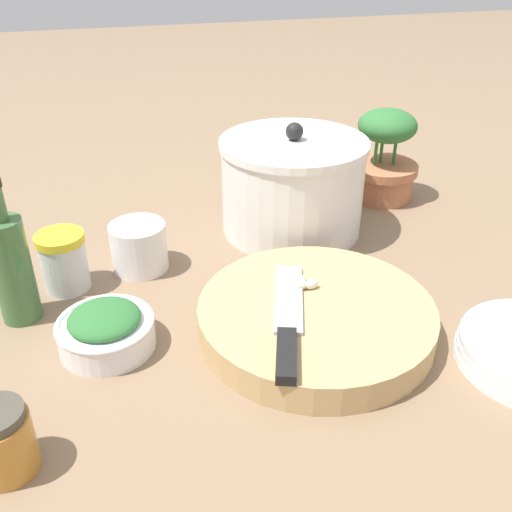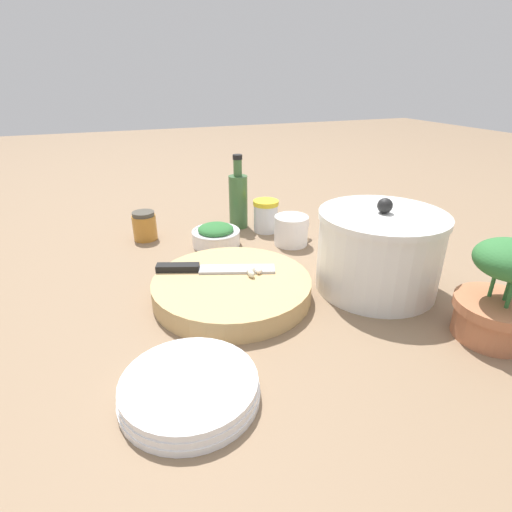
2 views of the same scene
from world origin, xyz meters
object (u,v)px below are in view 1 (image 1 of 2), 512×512
Objects in this scene: spice_jar at (64,261)px; potted_herb at (384,159)px; stock_pot at (293,185)px; herb_bowl at (106,329)px; cutting_board at (316,318)px; garlic_cloves at (301,283)px; chef_knife at (289,324)px; coffee_mug at (138,246)px; honey_jar at (1,441)px; oil_bottle at (11,266)px.

potted_herb reaches higher than spice_jar.
herb_bowl is at bearing -143.90° from stock_pot.
cutting_board is 0.05m from garlic_cloves.
herb_bowl is 1.40× the size of spice_jar.
chef_knife is 0.29m from coffee_mug.
stock_pot is (0.42, 0.39, 0.04)m from honey_jar.
herb_bowl is (-0.26, 0.04, 0.01)m from cutting_board.
cutting_board is 2.80× the size of coffee_mug.
spice_jar is at bearing 106.85° from herb_bowl.
cutting_board is 0.29m from coffee_mug.
herb_bowl is 0.50× the size of stock_pot.
honey_jar reaches higher than chef_knife.
spice_jar is at bearing -166.25° from coffee_mug.
potted_herb is (0.27, 0.35, 0.05)m from cutting_board.
herb_bowl is 0.71× the size of potted_herb.
coffee_mug is at bearing 140.27° from chef_knife.
cutting_board is 1.51× the size of oil_bottle.
oil_bottle reaches higher than spice_jar.
oil_bottle is (-0.36, 0.14, 0.06)m from cutting_board.
cutting_board is 0.44m from potted_herb.
oil_bottle reaches higher than chef_knife.
herb_bowl is 0.60× the size of oil_bottle.
stock_pot reaches higher than garlic_cloves.
cutting_board is 0.39m from oil_bottle.
cutting_board is 2.51× the size of herb_bowl.
spice_jar is at bearing 158.10° from chef_knife.
chef_knife is 0.32m from honey_jar.
oil_bottle is (-0.16, -0.08, 0.04)m from coffee_mug.
chef_knife is 2.11× the size of coffee_mug.
oil_bottle is at bearing -161.17° from potted_herb.
garlic_cloves is 0.33m from spice_jar.
garlic_cloves is at bearing -131.70° from potted_herb.
oil_bottle is 0.83× the size of stock_pot.
herb_bowl is 1.12× the size of coffee_mug.
stock_pot is at bearing 76.75° from cutting_board.
spice_jar reaches higher than chef_knife.
chef_knife is 0.34m from spice_jar.
oil_bottle is at bearing -161.81° from stock_pot.
garlic_cloves is at bearing -42.49° from coffee_mug.
spice_jar is 0.59m from potted_herb.
potted_herb reaches higher than cutting_board.
spice_jar is (-0.30, 0.19, 0.02)m from cutting_board.
potted_herb is at bearing 18.83° from oil_bottle.
cutting_board is 1.32× the size of chef_knife.
honey_jar is 0.26m from oil_bottle.
coffee_mug is at bearing 137.51° from garlic_cloves.
oil_bottle is at bearing 159.21° from cutting_board.
cutting_board is at bearing -84.09° from garlic_cloves.
cutting_board is at bearing -9.37° from herb_bowl.
honey_jar is 0.44× the size of potted_herb.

